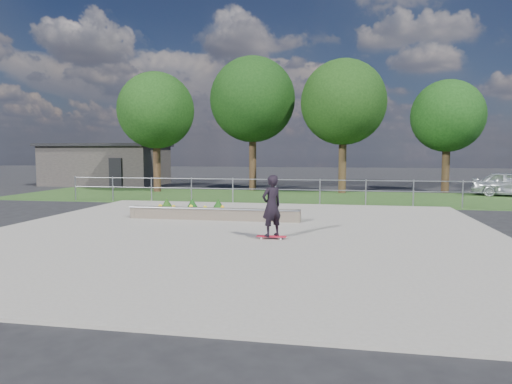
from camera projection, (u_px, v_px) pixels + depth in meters
ground at (240, 233)px, 13.43m from camera, size 120.00×120.00×0.00m
grass_verge at (285, 197)px, 24.21m from camera, size 30.00×8.00×0.02m
concrete_slab at (240, 232)px, 13.43m from camera, size 15.00×15.00×0.06m
fence at (276, 188)px, 20.71m from camera, size 20.06×0.06×1.20m
building at (107, 164)px, 33.46m from camera, size 8.40×5.40×3.00m
tree_far_left at (156, 111)px, 27.19m from camera, size 4.55×4.55×7.15m
tree_mid_left at (253, 100)px, 28.09m from camera, size 5.25×5.25×8.25m
tree_mid_right at (343, 103)px, 26.15m from camera, size 4.90×4.90×7.70m
tree_far_right at (447, 116)px, 26.60m from camera, size 4.20×4.20×6.60m
grind_ledge at (214, 214)px, 15.72m from camera, size 6.00×0.44×0.43m
planter_bed at (191, 211)px, 16.77m from camera, size 3.00×1.20×0.61m
skateboarder at (272, 206)px, 12.17m from camera, size 0.80×0.70×1.73m
parked_car at (512, 184)px, 24.55m from camera, size 4.29×2.73×1.36m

